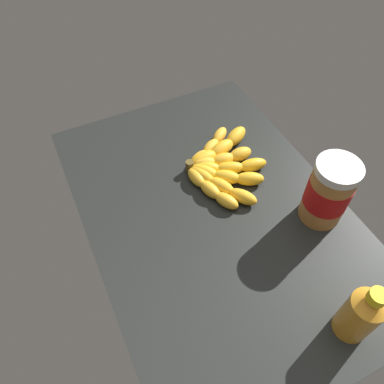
{
  "coord_description": "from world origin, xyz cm",
  "views": [
    {
      "loc": [
        -42.87,
        26.67,
        71.0
      ],
      "look_at": [
        3.88,
        4.2,
        5.21
      ],
      "focal_mm": 35.07,
      "sensor_mm": 36.0,
      "label": 1
    }
  ],
  "objects": [
    {
      "name": "banana_bunch",
      "position": [
        10.7,
        -7.09,
        1.67
      ],
      "size": [
        27.24,
        21.68,
        3.66
      ],
      "color": "gold",
      "rests_on": "ground_plane"
    },
    {
      "name": "honey_bottle",
      "position": [
        -34.31,
        -10.08,
        6.83
      ],
      "size": [
        6.28,
        6.28,
        15.14
      ],
      "color": "orange",
      "rests_on": "ground_plane"
    },
    {
      "name": "ground_plane",
      "position": [
        0.0,
        0.0,
        -2.21
      ],
      "size": [
        84.95,
        57.47,
        4.41
      ],
      "primitive_type": "cube",
      "color": "black"
    },
    {
      "name": "peanut_butter_jar",
      "position": [
        -10.91,
        -21.04,
        8.2
      ],
      "size": [
        9.5,
        9.5,
        16.48
      ],
      "color": "#B27238",
      "rests_on": "ground_plane"
    }
  ]
}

